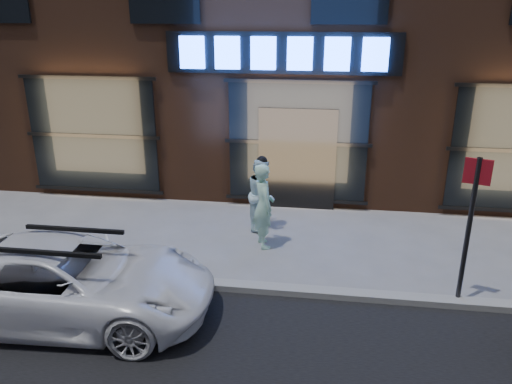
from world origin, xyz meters
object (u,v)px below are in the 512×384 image
sign_post (470,219)px  man_bowtie (263,206)px  white_suv (67,280)px  man_cap (262,194)px

sign_post → man_bowtie: bearing=173.0°
man_bowtie → white_suv: 3.90m
man_bowtie → man_cap: (-0.15, 0.87, -0.08)m
man_cap → white_suv: man_cap is taller
man_bowtie → sign_post: sign_post is taller
man_bowtie → white_suv: man_bowtie is taller
man_bowtie → white_suv: size_ratio=0.39×
man_bowtie → man_cap: 0.89m
man_cap → white_suv: (-2.50, -3.73, -0.16)m
man_cap → sign_post: 4.41m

